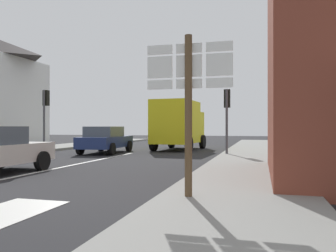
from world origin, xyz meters
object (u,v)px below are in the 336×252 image
at_px(route_sign_post, 189,98).
at_px(traffic_light_near_right, 227,107).
at_px(sedan_far, 106,139).
at_px(delivery_truck, 178,124).
at_px(traffic_light_near_left, 46,106).

bearing_deg(route_sign_post, traffic_light_near_right, 91.58).
relative_size(route_sign_post, traffic_light_near_right, 0.97).
distance_m(sedan_far, route_sign_post, 13.18).
distance_m(delivery_truck, traffic_light_near_right, 5.26).
height_order(delivery_truck, traffic_light_near_left, traffic_light_near_left).
distance_m(route_sign_post, traffic_light_near_right, 10.86).
xyz_separation_m(delivery_truck, route_sign_post, (3.70, -14.77, 0.35)).
height_order(sedan_far, route_sign_post, route_sign_post).
height_order(route_sign_post, traffic_light_near_right, traffic_light_near_right).
height_order(route_sign_post, traffic_light_near_left, traffic_light_near_left).
xyz_separation_m(delivery_truck, traffic_light_near_left, (-7.13, -3.60, 1.01)).
bearing_deg(sedan_far, traffic_light_near_right, -2.25).
height_order(delivery_truck, route_sign_post, route_sign_post).
xyz_separation_m(sedan_far, route_sign_post, (6.98, -11.11, 1.24)).
distance_m(traffic_light_near_right, traffic_light_near_left, 10.54).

